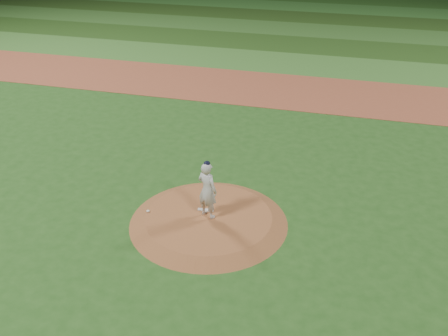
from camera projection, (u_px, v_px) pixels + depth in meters
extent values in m
plane|color=#23501A|center=(209.00, 222.00, 17.38)|extent=(120.00, 120.00, 0.00)
cube|color=brown|center=(279.00, 90.00, 29.22)|extent=(70.00, 6.00, 0.02)
cube|color=#387129|center=(293.00, 63.00, 33.87)|extent=(70.00, 5.00, 0.02)
cube|color=#224616|center=(302.00, 45.00, 38.10)|extent=(70.00, 5.00, 0.02)
cube|color=#306324|center=(310.00, 30.00, 42.33)|extent=(70.00, 5.00, 0.02)
cube|color=#214315|center=(317.00, 18.00, 46.56)|extent=(70.00, 5.00, 0.02)
cube|color=#2D6826|center=(322.00, 8.00, 50.79)|extent=(70.00, 5.00, 0.02)
cone|color=brown|center=(209.00, 219.00, 17.32)|extent=(5.50, 5.50, 0.25)
cube|color=silver|center=(206.00, 210.00, 17.58)|extent=(0.58, 0.20, 0.03)
ellipsoid|color=silver|center=(148.00, 211.00, 17.48)|extent=(0.12, 0.12, 0.07)
imported|color=silver|center=(207.00, 190.00, 16.79)|extent=(0.89, 0.75, 2.08)
ellipsoid|color=black|center=(207.00, 163.00, 16.30)|extent=(0.22, 0.22, 0.15)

